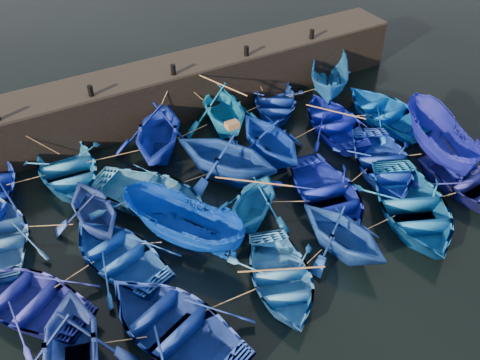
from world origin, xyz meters
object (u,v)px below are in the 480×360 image
boat_8 (150,194)px  wooden_crate (232,125)px  boat_20 (70,345)px  boat_13 (28,299)px

boat_8 → wooden_crate: size_ratio=9.81×
boat_20 → wooden_crate: size_ratio=8.00×
boat_8 → boat_13: (-5.56, -2.90, -0.04)m
boat_13 → boat_20: boat_20 is taller
boat_8 → boat_13: size_ratio=1.08×
boat_13 → wooden_crate: (9.42, 2.92, 2.15)m
boat_13 → wooden_crate: size_ratio=9.12×
boat_20 → boat_8: bearing=65.7°
boat_13 → wooden_crate: wooden_crate is taller
wooden_crate → boat_20: bearing=-146.2°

